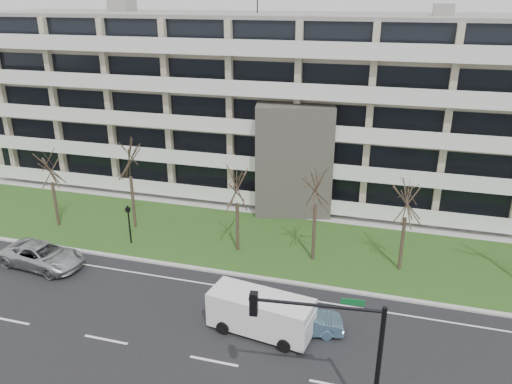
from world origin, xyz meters
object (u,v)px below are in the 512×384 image
(pedestrian_signal, at_px, (129,220))
(traffic_signal, at_px, (335,345))
(white_van, at_px, (262,311))
(silver_pickup, at_px, (42,255))
(blue_sedan, at_px, (303,321))

(pedestrian_signal, bearing_deg, traffic_signal, -33.67)
(white_van, bearing_deg, traffic_signal, -41.18)
(silver_pickup, relative_size, white_van, 0.98)
(silver_pickup, height_order, traffic_signal, traffic_signal)
(white_van, bearing_deg, silver_pickup, 178.92)
(silver_pickup, height_order, white_van, white_van)
(blue_sedan, height_order, traffic_signal, traffic_signal)
(blue_sedan, distance_m, white_van, 2.27)
(blue_sedan, bearing_deg, traffic_signal, -172.13)
(blue_sedan, bearing_deg, pedestrian_signal, 51.16)
(traffic_signal, bearing_deg, blue_sedan, 104.95)
(blue_sedan, bearing_deg, white_van, 91.59)
(silver_pickup, relative_size, blue_sedan, 1.35)
(blue_sedan, distance_m, pedestrian_signal, 15.42)
(blue_sedan, distance_m, traffic_signal, 6.95)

